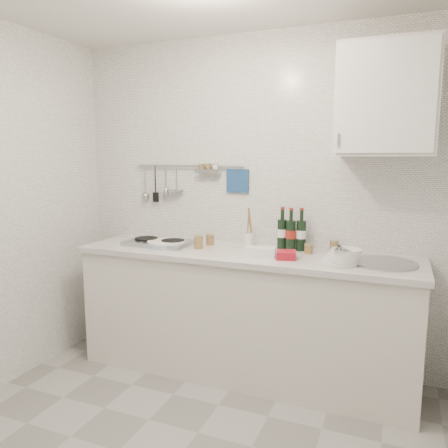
% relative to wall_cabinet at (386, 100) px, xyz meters
% --- Properties ---
extents(back_wall, '(3.00, 0.02, 2.50)m').
position_rel_wall_cabinet_xyz_m(back_wall, '(-0.90, 0.18, -0.70)').
color(back_wall, silver).
rests_on(back_wall, floor).
extents(counter, '(2.44, 0.64, 0.96)m').
position_rel_wall_cabinet_xyz_m(counter, '(-0.89, -0.12, -1.52)').
color(counter, beige).
rests_on(counter, floor).
extents(wall_rail, '(0.98, 0.09, 0.34)m').
position_rel_wall_cabinet_xyz_m(wall_rail, '(-1.50, 0.15, -0.52)').
color(wall_rail, '#93969B').
rests_on(wall_rail, back_wall).
extents(wall_cabinet, '(0.60, 0.38, 0.70)m').
position_rel_wall_cabinet_xyz_m(wall_cabinet, '(0.00, 0.00, 0.00)').
color(wall_cabinet, beige).
rests_on(wall_cabinet, back_wall).
extents(plate_stack_hob, '(0.31, 0.31, 0.04)m').
position_rel_wall_cabinet_xyz_m(plate_stack_hob, '(-1.53, -0.15, -1.01)').
color(plate_stack_hob, '#4B74AA').
rests_on(plate_stack_hob, counter).
extents(plate_stack_sink, '(0.25, 0.24, 0.11)m').
position_rel_wall_cabinet_xyz_m(plate_stack_sink, '(-0.20, -0.21, -0.98)').
color(plate_stack_sink, white).
rests_on(plate_stack_sink, counter).
extents(wine_bottles, '(0.21, 0.10, 0.31)m').
position_rel_wall_cabinet_xyz_m(wine_bottles, '(-0.61, 0.07, -0.87)').
color(wine_bottles, black).
rests_on(wine_bottles, counter).
extents(butter_dish, '(0.23, 0.14, 0.06)m').
position_rel_wall_cabinet_xyz_m(butter_dish, '(-0.75, -0.22, -1.00)').
color(butter_dish, white).
rests_on(butter_dish, counter).
extents(strawberry_punnet, '(0.15, 0.15, 0.05)m').
position_rel_wall_cabinet_xyz_m(strawberry_punnet, '(-0.57, -0.21, -1.00)').
color(strawberry_punnet, red).
rests_on(strawberry_punnet, counter).
extents(utensil_crock, '(0.07, 0.07, 0.30)m').
position_rel_wall_cabinet_xyz_m(utensil_crock, '(-0.92, 0.04, -0.96)').
color(utensil_crock, white).
rests_on(utensil_crock, counter).
extents(jar_a, '(0.07, 0.07, 0.09)m').
position_rel_wall_cabinet_xyz_m(jar_a, '(-1.23, 0.02, -0.99)').
color(jar_a, olive).
rests_on(jar_a, counter).
extents(jar_b, '(0.06, 0.06, 0.08)m').
position_rel_wall_cabinet_xyz_m(jar_b, '(-0.31, 0.13, -0.99)').
color(jar_b, olive).
rests_on(jar_b, counter).
extents(jar_c, '(0.06, 0.06, 0.07)m').
position_rel_wall_cabinet_xyz_m(jar_c, '(-0.46, 0.01, -1.00)').
color(jar_c, olive).
rests_on(jar_c, counter).
extents(jar_d, '(0.07, 0.07, 0.10)m').
position_rel_wall_cabinet_xyz_m(jar_d, '(-1.26, -0.13, -0.98)').
color(jar_d, olive).
rests_on(jar_d, counter).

